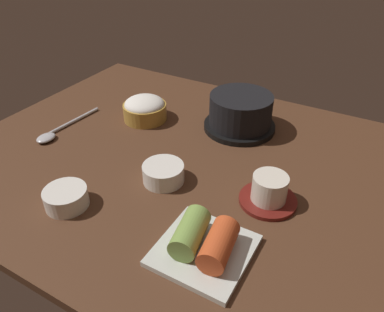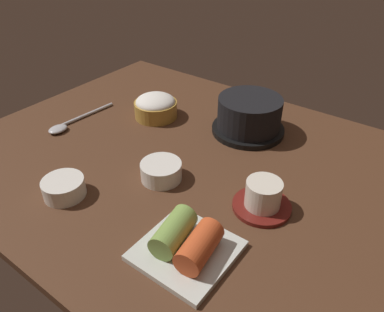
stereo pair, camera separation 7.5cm
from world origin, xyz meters
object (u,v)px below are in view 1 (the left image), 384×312
object	(u,v)px
spoon	(55,132)
banchan_cup_center	(163,173)
rice_bowl	(145,108)
tea_cup_with_saucer	(269,191)
stone_pot	(240,112)
kimchi_plate	(204,243)
side_bowl_near	(66,197)

from	to	relation	value
spoon	banchan_cup_center	bearing A→B (deg)	-3.75
rice_bowl	tea_cup_with_saucer	world-z (taller)	rice_bowl
tea_cup_with_saucer	spoon	xyz separation A→B (cm)	(-52.10, -2.06, -1.90)
tea_cup_with_saucer	spoon	distance (cm)	52.18
stone_pot	banchan_cup_center	world-z (taller)	stone_pot
stone_pot	rice_bowl	size ratio (longest dim) A/B	1.59
rice_bowl	tea_cup_with_saucer	bearing A→B (deg)	-21.18
kimchi_plate	side_bowl_near	size ratio (longest dim) A/B	1.81
rice_bowl	spoon	distance (cm)	22.06
rice_bowl	kimchi_plate	xyz separation A→B (cm)	(33.41, -31.08, -0.82)
tea_cup_with_saucer	side_bowl_near	size ratio (longest dim) A/B	1.36
rice_bowl	spoon	size ratio (longest dim) A/B	0.55
tea_cup_with_saucer	rice_bowl	bearing A→B (deg)	158.82
stone_pot	spoon	size ratio (longest dim) A/B	0.87
rice_bowl	banchan_cup_center	bearing A→B (deg)	-46.53
rice_bowl	side_bowl_near	distance (cm)	34.22
rice_bowl	kimchi_plate	size ratio (longest dim) A/B	0.76
rice_bowl	spoon	world-z (taller)	rice_bowl
kimchi_plate	spoon	distance (cm)	49.66
banchan_cup_center	spoon	bearing A→B (deg)	176.25
kimchi_plate	spoon	bearing A→B (deg)	163.26
stone_pot	spoon	distance (cm)	44.15
kimchi_plate	tea_cup_with_saucer	bearing A→B (deg)	74.41
stone_pot	banchan_cup_center	xyz separation A→B (cm)	(-4.72, -26.30, -2.44)
stone_pot	kimchi_plate	distance (cm)	40.05
kimchi_plate	spoon	size ratio (longest dim) A/B	0.72
banchan_cup_center	kimchi_plate	size ratio (longest dim) A/B	0.58
rice_bowl	spoon	xyz separation A→B (cm)	(-14.12, -16.78, -2.34)
banchan_cup_center	spoon	size ratio (longest dim) A/B	0.41
rice_bowl	side_bowl_near	world-z (taller)	rice_bowl
stone_pot	banchan_cup_center	bearing A→B (deg)	-100.17
tea_cup_with_saucer	banchan_cup_center	distance (cm)	20.51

